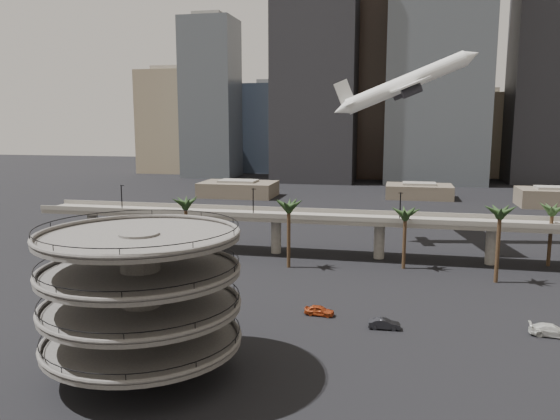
% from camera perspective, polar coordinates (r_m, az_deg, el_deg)
% --- Properties ---
extents(ground, '(700.00, 700.00, 0.00)m').
position_cam_1_polar(ground, '(65.87, -1.70, -16.18)').
color(ground, black).
rests_on(ground, ground).
extents(parking_ramp, '(22.20, 22.20, 17.35)m').
position_cam_1_polar(parking_ramp, '(63.10, -14.30, -8.05)').
color(parking_ramp, '#504D4B').
rests_on(parking_ramp, ground).
extents(overpass, '(130.00, 9.30, 14.70)m').
position_cam_1_polar(overpass, '(115.52, 4.92, -1.22)').
color(overpass, slate).
rests_on(overpass, ground).
extents(palm_trees, '(76.40, 18.40, 14.00)m').
position_cam_1_polar(palm_trees, '(106.26, 10.60, -0.10)').
color(palm_trees, '#43301C').
rests_on(palm_trees, ground).
extents(low_buildings, '(135.00, 27.50, 6.80)m').
position_cam_1_polar(low_buildings, '(201.73, 10.09, 1.88)').
color(low_buildings, brown).
rests_on(low_buildings, ground).
extents(skyline, '(269.00, 86.00, 123.60)m').
position_cam_1_polar(skyline, '(275.27, 12.77, 12.56)').
color(skyline, '#86705C').
rests_on(skyline, ground).
extents(airborne_jet, '(33.67, 31.00, 16.52)m').
position_cam_1_polar(airborne_jet, '(130.65, 12.94, 12.72)').
color(airborne_jet, silver).
rests_on(airborne_jet, ground).
extents(car_a, '(4.52, 2.16, 1.49)m').
position_cam_1_polar(car_a, '(81.89, 4.13, -10.42)').
color(car_a, '#AE3F18').
rests_on(car_a, ground).
extents(car_b, '(4.48, 1.80, 1.45)m').
position_cam_1_polar(car_b, '(78.01, 10.85, -11.61)').
color(car_b, black).
rests_on(car_b, ground).
extents(car_c, '(5.73, 2.66, 1.62)m').
position_cam_1_polar(car_c, '(82.60, 26.51, -11.19)').
color(car_c, silver).
rests_on(car_c, ground).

